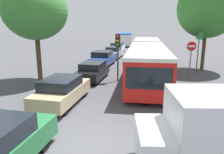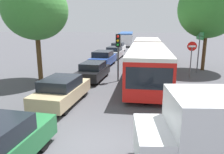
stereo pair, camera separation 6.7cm
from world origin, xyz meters
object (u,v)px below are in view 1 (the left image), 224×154
(queued_car_white, at_px, (117,47))
(direction_sign_post, at_px, (199,43))
(tree_left_mid, at_px, (35,12))
(tree_right_mid, at_px, (208,8))
(queued_car_black, at_px, (93,71))
(queued_car_blue, at_px, (103,58))
(city_bus_rear, at_px, (125,38))
(queued_car_tan, at_px, (62,91))
(queued_car_silver, at_px, (114,52))
(no_entry_sign, at_px, (191,54))
(articulated_bus, at_px, (147,56))
(traffic_light, at_px, (118,47))

(queued_car_white, relative_size, direction_sign_post, 1.14)
(tree_left_mid, distance_m, tree_right_mid, 14.07)
(queued_car_black, xyz_separation_m, queued_car_blue, (-0.36, 5.62, 0.08))
(direction_sign_post, relative_size, tree_left_mid, 0.51)
(direction_sign_post, height_order, tree_left_mid, tree_left_mid)
(city_bus_rear, height_order, tree_left_mid, tree_left_mid)
(queued_car_tan, height_order, queued_car_black, queued_car_tan)
(direction_sign_post, bearing_deg, queued_car_blue, -21.52)
(queued_car_silver, relative_size, no_entry_sign, 1.47)
(no_entry_sign, relative_size, tree_left_mid, 0.40)
(queued_car_blue, bearing_deg, direction_sign_post, -99.12)
(queued_car_tan, distance_m, queued_car_white, 21.83)
(queued_car_tan, relative_size, tree_left_mid, 0.59)
(city_bus_rear, xyz_separation_m, queued_car_tan, (-0.25, -33.82, -0.69))
(queued_car_blue, bearing_deg, queued_car_tan, -176.54)
(no_entry_sign, bearing_deg, articulated_bus, -116.13)
(queued_car_white, bearing_deg, city_bus_rear, 3.30)
(queued_car_tan, bearing_deg, queued_car_silver, 2.18)
(queued_car_blue, xyz_separation_m, tree_left_mid, (-3.45, -6.45, 4.15))
(articulated_bus, distance_m, tree_right_mid, 6.64)
(queued_car_black, xyz_separation_m, direction_sign_post, (8.20, 3.66, 1.87))
(tree_left_mid, bearing_deg, no_entry_sign, 12.23)
(tree_left_mid, bearing_deg, queued_car_black, 12.25)
(queued_car_silver, xyz_separation_m, direction_sign_post, (8.16, -7.18, 1.84))
(articulated_bus, relative_size, queued_car_black, 4.27)
(queued_car_silver, bearing_deg, queued_car_tan, -177.82)
(queued_car_tan, bearing_deg, queued_car_blue, 3.46)
(queued_car_black, height_order, queued_car_silver, queued_car_silver)
(queued_car_tan, distance_m, traffic_light, 5.86)
(articulated_bus, xyz_separation_m, queued_car_blue, (-4.32, 2.46, -0.69))
(no_entry_sign, bearing_deg, direction_sign_post, 155.06)
(queued_car_tan, distance_m, direction_sign_post, 12.49)
(queued_car_silver, bearing_deg, tree_left_mid, 165.58)
(queued_car_white, distance_m, direction_sign_post, 15.61)
(tree_right_mid, bearing_deg, queued_car_blue, 176.38)
(queued_car_tan, relative_size, tree_right_mid, 0.53)
(articulated_bus, height_order, tree_right_mid, tree_right_mid)
(queued_car_black, xyz_separation_m, queued_car_silver, (0.03, 10.84, 0.03))
(city_bus_rear, relative_size, queued_car_black, 2.88)
(city_bus_rear, bearing_deg, queued_car_black, 177.10)
(city_bus_rear, height_order, queued_car_blue, city_bus_rear)
(tree_left_mid, xyz_separation_m, tree_right_mid, (12.79, 5.86, 0.46))
(queued_car_white, height_order, no_entry_sign, no_entry_sign)
(queued_car_white, bearing_deg, articulated_bus, -158.70)
(traffic_light, distance_m, tree_left_mid, 6.21)
(queued_car_tan, distance_m, tree_right_mid, 14.65)
(articulated_bus, distance_m, tree_left_mid, 9.40)
(queued_car_blue, bearing_deg, traffic_light, -154.94)
(articulated_bus, bearing_deg, queued_car_white, -162.82)
(queued_car_black, relative_size, tree_left_mid, 0.56)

